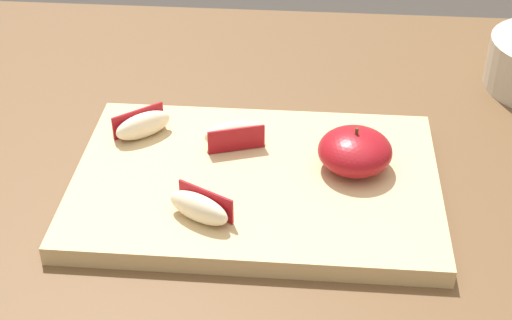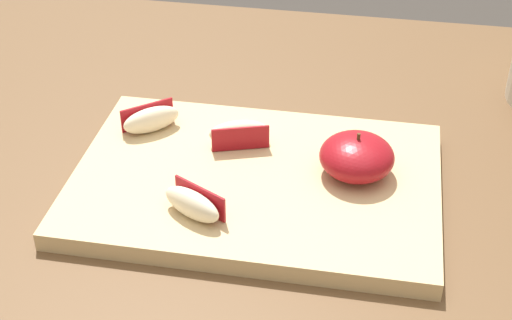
# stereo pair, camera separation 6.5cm
# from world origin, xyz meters

# --- Properties ---
(dining_table) EXTENTS (1.45, 0.93, 0.72)m
(dining_table) POSITION_xyz_m (0.00, 0.00, 0.64)
(dining_table) COLOR brown
(dining_table) RESTS_ON ground_plane
(cutting_board) EXTENTS (0.39, 0.27, 0.02)m
(cutting_board) POSITION_xyz_m (0.07, -0.01, 0.73)
(cutting_board) COLOR tan
(cutting_board) RESTS_ON dining_table
(apple_half_skin_up) EXTENTS (0.08, 0.08, 0.05)m
(apple_half_skin_up) POSITION_xyz_m (0.17, 0.01, 0.77)
(apple_half_skin_up) COLOR maroon
(apple_half_skin_up) RESTS_ON cutting_board
(apple_wedge_near_knife) EXTENTS (0.07, 0.04, 0.03)m
(apple_wedge_near_knife) POSITION_xyz_m (0.04, 0.05, 0.76)
(apple_wedge_near_knife) COLOR beige
(apple_wedge_near_knife) RESTS_ON cutting_board
(apple_wedge_left) EXTENTS (0.07, 0.06, 0.03)m
(apple_wedge_left) POSITION_xyz_m (-0.07, 0.06, 0.76)
(apple_wedge_left) COLOR beige
(apple_wedge_left) RESTS_ON cutting_board
(apple_wedge_right) EXTENTS (0.07, 0.05, 0.03)m
(apple_wedge_right) POSITION_xyz_m (0.02, -0.09, 0.76)
(apple_wedge_right) COLOR beige
(apple_wedge_right) RESTS_ON cutting_board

